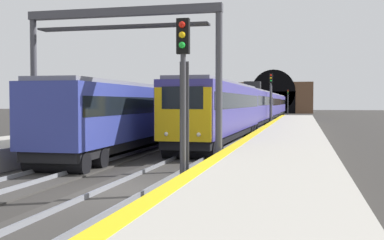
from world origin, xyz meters
TOP-DOWN VIEW (x-y plane):
  - ground_plane at (0.00, 0.00)m, footprint 320.00×320.00m
  - platform_right at (0.00, -4.41)m, footprint 112.00×4.33m
  - platform_right_edge_strip at (0.00, -2.49)m, footprint 112.00×0.50m
  - track_main_line at (0.00, 0.00)m, footprint 160.00×2.92m
  - track_adjacent_line at (0.00, 4.25)m, footprint 160.00×3.09m
  - train_main_approaching at (46.90, 0.00)m, footprint 78.94×3.15m
  - train_adjacent_platform at (30.76, 4.25)m, footprint 57.20×3.09m
  - railway_signal_near at (-0.24, -1.87)m, footprint 0.39×0.38m
  - railway_signal_mid at (38.05, -1.87)m, footprint 0.39×0.38m
  - railway_signal_far at (93.39, -1.87)m, footprint 0.39×0.38m
  - overhead_signal_gantry at (4.91, 2.12)m, footprint 0.70×8.61m
  - tunnel_portal at (106.89, 2.12)m, footprint 2.50×19.39m

SIDE VIEW (x-z plane):
  - ground_plane at x=0.00m, z-range 0.00..0.00m
  - track_adjacent_line at x=0.00m, z-range -0.06..0.15m
  - track_main_line at x=0.00m, z-range -0.06..0.15m
  - platform_right at x=0.00m, z-range 0.00..0.96m
  - platform_right_edge_strip at x=0.00m, z-range 0.96..0.97m
  - train_adjacent_platform at x=30.76m, z-range -0.16..4.60m
  - train_main_approaching at x=46.90m, z-range -0.14..4.90m
  - railway_signal_near at x=-0.24m, z-range 0.56..5.90m
  - railway_signal_far at x=93.39m, z-range 0.57..6.18m
  - railway_signal_mid at x=38.05m, z-range 0.59..6.53m
  - tunnel_portal at x=106.89m, z-range -1.51..9.40m
  - overhead_signal_gantry at x=4.91m, z-range 1.76..8.58m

